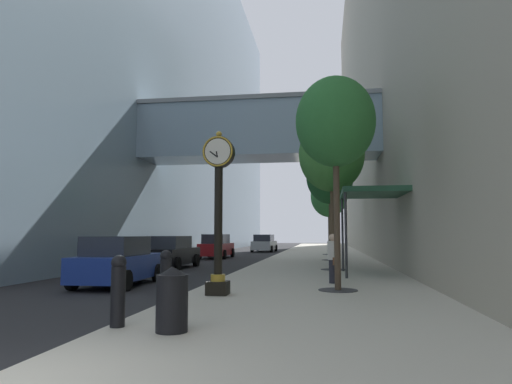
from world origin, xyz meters
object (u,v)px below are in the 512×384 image
(street_tree_far, at_px, (329,196))
(car_blue_mid, at_px, (118,262))
(car_silver_near, at_px, (264,243))
(car_black_far, at_px, (170,253))
(street_tree_mid_far, at_px, (330,177))
(bollard_second, at_px, (166,276))
(car_red_trailing, at_px, (216,247))
(street_clock, at_px, (218,204))
(trash_bin, at_px, (172,298))
(pedestrian_walking, at_px, (333,257))
(bollard_nearest, at_px, (118,289))
(street_tree_mid_near, at_px, (331,155))
(street_tree_near, at_px, (335,123))

(street_tree_far, bearing_deg, car_blue_mid, -108.88)
(car_silver_near, height_order, car_black_far, car_silver_near)
(street_tree_mid_far, distance_m, car_blue_mid, 15.99)
(bollard_second, distance_m, car_red_trailing, 22.39)
(bollard_second, xyz_separation_m, street_tree_far, (3.88, 25.71, 3.82))
(street_clock, xyz_separation_m, street_tree_far, (3.13, 23.80, 2.08))
(trash_bin, xyz_separation_m, car_red_trailing, (-5.17, 24.62, 0.14))
(car_red_trailing, bearing_deg, car_black_far, -90.33)
(bollard_second, relative_size, car_blue_mid, 0.30)
(car_black_far, bearing_deg, car_blue_mid, -83.64)
(street_clock, height_order, pedestrian_walking, street_clock)
(bollard_nearest, distance_m, car_silver_near, 36.10)
(bollard_second, distance_m, trash_bin, 2.82)
(street_clock, bearing_deg, car_red_trailing, 103.61)
(pedestrian_walking, distance_m, car_blue_mid, 7.13)
(street_tree_mid_near, relative_size, car_black_far, 1.56)
(street_clock, height_order, street_tree_mid_near, street_tree_mid_near)
(street_tree_near, distance_m, street_tree_far, 22.41)
(street_tree_near, xyz_separation_m, trash_bin, (-2.82, -5.91, -4.26))
(street_tree_mid_far, height_order, car_blue_mid, street_tree_mid_far)
(street_tree_mid_near, bearing_deg, trash_bin, -101.92)
(street_clock, bearing_deg, bollard_nearest, -99.88)
(car_black_far, distance_m, car_red_trailing, 9.71)
(street_tree_far, xyz_separation_m, car_silver_near, (-6.10, 7.95, -3.80))
(street_tree_mid_near, bearing_deg, car_blue_mid, -139.63)
(car_red_trailing, bearing_deg, car_blue_mid, -87.37)
(trash_bin, bearing_deg, pedestrian_walking, 70.73)
(car_silver_near, bearing_deg, street_tree_mid_far, -68.42)
(bollard_nearest, height_order, street_tree_mid_far, street_tree_mid_far)
(street_tree_near, relative_size, trash_bin, 5.86)
(street_tree_mid_far, xyz_separation_m, pedestrian_walking, (-0.10, -13.05, -4.21))
(street_tree_mid_far, xyz_separation_m, car_black_far, (-8.05, -5.95, -4.39))
(street_clock, bearing_deg, bollard_second, -111.33)
(trash_bin, bearing_deg, street_tree_mid_near, 78.08)
(street_tree_mid_far, distance_m, car_silver_near, 17.15)
(street_clock, xyz_separation_m, bollard_second, (-0.74, -1.91, -1.74))
(street_tree_mid_near, distance_m, car_blue_mid, 10.47)
(street_clock, distance_m, street_tree_near, 4.19)
(pedestrian_walking, bearing_deg, trash_bin, -109.27)
(street_tree_mid_far, height_order, car_silver_near, street_tree_mid_far)
(bollard_nearest, bearing_deg, street_tree_near, 55.64)
(street_tree_near, relative_size, car_red_trailing, 1.40)
(street_tree_near, xyz_separation_m, street_tree_far, (0.00, 22.41, -0.33))
(car_red_trailing, bearing_deg, street_tree_near, -66.85)
(street_clock, height_order, car_blue_mid, street_clock)
(street_clock, distance_m, street_tree_mid_near, 9.80)
(bollard_second, xyz_separation_m, pedestrian_walking, (3.78, 5.19, 0.19))
(street_tree_far, height_order, car_silver_near, street_tree_far)
(street_clock, distance_m, bollard_nearest, 4.68)
(bollard_nearest, distance_m, car_black_far, 15.24)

